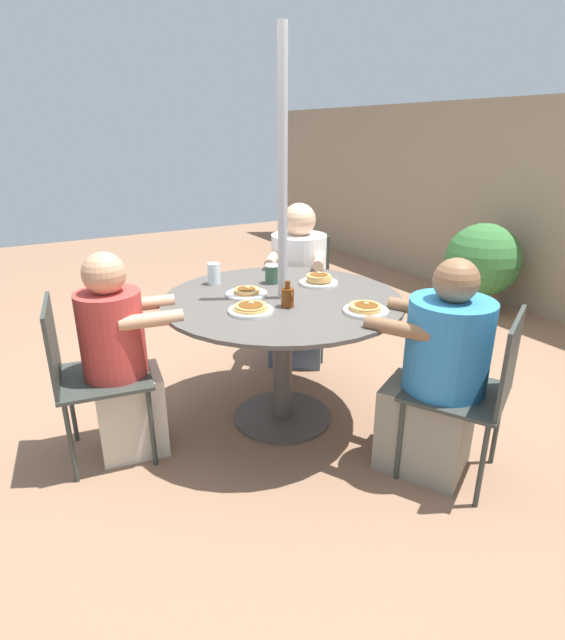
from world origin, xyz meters
name	(u,v)px	position (x,y,z in m)	size (l,w,h in m)	color
ground_plane	(282,417)	(0.00, 0.00, 0.00)	(12.00, 12.00, 0.00)	#8C664C
patio_table	(282,323)	(0.00, 0.00, 0.60)	(1.30, 1.30, 0.74)	#4C4742
umbrella_pole	(282,246)	(0.00, 0.00, 1.03)	(0.05, 0.05, 2.05)	#ADADB2
patio_chair_north	(85,370)	(-0.16, -1.02, 0.50)	(0.50, 0.50, 0.85)	#333833
diner_north	(121,365)	(-0.14, -0.85, 0.49)	(0.37, 0.50, 1.07)	beige
patio_chair_east	(475,386)	(0.91, 0.49, 0.50)	(0.59, 0.59, 0.85)	#333833
diner_east	(437,380)	(0.76, 0.41, 0.48)	(0.61, 0.56, 1.08)	gray
patio_chair_south	(300,286)	(-0.82, 0.63, 0.50)	(0.61, 0.61, 0.85)	#333833
diner_south	(298,292)	(-0.68, 0.53, 0.51)	(0.63, 0.61, 1.13)	slate
pancake_plate_a	(366,309)	(0.41, 0.24, 0.76)	(0.23, 0.23, 0.05)	white
pancake_plate_b	(319,280)	(-0.11, 0.31, 0.77)	(0.23, 0.23, 0.07)	white
pancake_plate_c	(251,309)	(0.12, -0.25, 0.76)	(0.23, 0.23, 0.05)	white
pancake_plate_d	(247,293)	(-0.13, -0.15, 0.76)	(0.23, 0.23, 0.05)	white
syrup_bottle	(288,297)	(0.14, -0.05, 0.80)	(0.09, 0.07, 0.14)	#602D0F
coffee_cup	(272,274)	(-0.27, 0.09, 0.80)	(0.08, 0.08, 0.11)	#33513D
drinking_glass_a	(214,274)	(-0.42, -0.22, 0.81)	(0.07, 0.07, 0.12)	silver
potted_shrub	(482,264)	(-0.69, 2.50, 0.46)	(0.67, 0.67, 0.82)	brown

